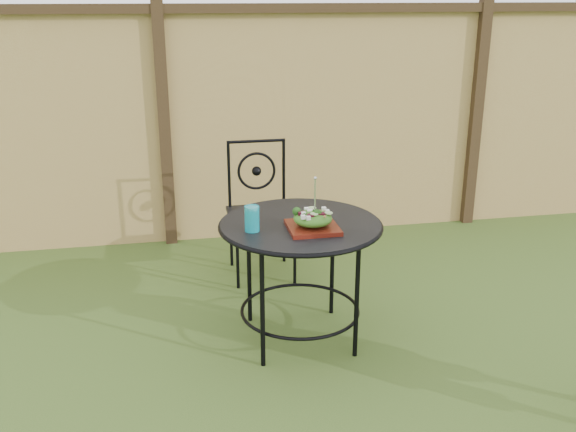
# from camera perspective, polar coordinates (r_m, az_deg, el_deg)

# --- Properties ---
(ground) EXTENTS (60.00, 60.00, 0.00)m
(ground) POSITION_cam_1_polar(r_m,az_deg,el_deg) (3.69, 11.74, -12.92)
(ground) COLOR #294416
(ground) RESTS_ON ground
(fence) EXTENTS (8.00, 0.12, 1.90)m
(fence) POSITION_cam_1_polar(r_m,az_deg,el_deg) (5.31, 3.38, 8.44)
(fence) COLOR tan
(fence) RESTS_ON ground
(patio_table) EXTENTS (0.92, 0.92, 0.72)m
(patio_table) POSITION_cam_1_polar(r_m,az_deg,el_deg) (3.63, 1.11, -2.65)
(patio_table) COLOR black
(patio_table) RESTS_ON ground
(patio_chair) EXTENTS (0.46, 0.46, 0.95)m
(patio_chair) POSITION_cam_1_polar(r_m,az_deg,el_deg) (4.57, -2.49, 0.89)
(patio_chair) COLOR black
(patio_chair) RESTS_ON ground
(salad_plate) EXTENTS (0.27, 0.27, 0.02)m
(salad_plate) POSITION_cam_1_polar(r_m,az_deg,el_deg) (3.47, 2.21, -1.02)
(salad_plate) COLOR #441609
(salad_plate) RESTS_ON patio_table
(salad) EXTENTS (0.21, 0.21, 0.08)m
(salad) POSITION_cam_1_polar(r_m,az_deg,el_deg) (3.46, 2.22, -0.22)
(salad) COLOR #235614
(salad) RESTS_ON salad_plate
(fork) EXTENTS (0.01, 0.01, 0.18)m
(fork) POSITION_cam_1_polar(r_m,az_deg,el_deg) (3.42, 2.41, 1.85)
(fork) COLOR silver
(fork) RESTS_ON salad
(drinking_glass) EXTENTS (0.08, 0.08, 0.14)m
(drinking_glass) POSITION_cam_1_polar(r_m,az_deg,el_deg) (3.44, -3.22, -0.23)
(drinking_glass) COLOR #0E97A7
(drinking_glass) RESTS_ON patio_table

